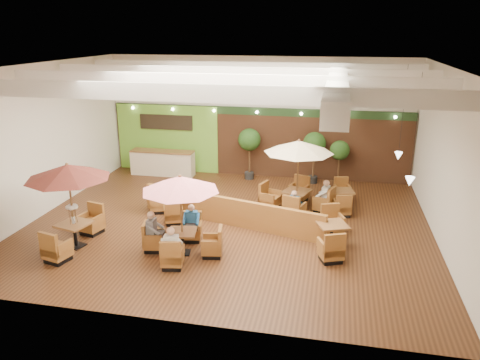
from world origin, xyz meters
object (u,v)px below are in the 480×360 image
(table_2, at_px, (298,163))
(table_3, at_px, (176,202))
(service_counter, at_px, (163,163))
(table_0, at_px, (69,184))
(diner_3, at_px, (294,202))
(topiary_1, at_px, (314,145))
(diner_4, at_px, (324,193))
(topiary_0, at_px, (249,142))
(table_1, at_px, (181,200))
(booth_divider, at_px, (229,211))
(table_5, at_px, (342,199))
(diner_1, at_px, (191,219))
(diner_2, at_px, (153,228))
(table_4, at_px, (332,236))
(topiary_2, at_px, (340,152))
(diner_0, at_px, (172,243))

(table_2, relative_size, table_3, 1.08)
(service_counter, height_order, table_0, table_0)
(diner_3, bearing_deg, topiary_1, 105.34)
(diner_3, distance_m, diner_4, 1.45)
(table_3, xyz_separation_m, topiary_0, (1.91, 4.78, 1.32))
(table_1, distance_m, table_3, 3.58)
(booth_divider, distance_m, diner_4, 3.73)
(table_5, distance_m, diner_3, 2.45)
(table_0, bearing_deg, diner_1, 32.49)
(table_2, relative_size, diner_2, 3.43)
(diner_4, bearing_deg, table_0, 132.55)
(table_3, relative_size, topiary_0, 1.13)
(table_4, bearing_deg, table_0, 169.81)
(table_5, xyz_separation_m, diner_4, (-0.68, -0.70, 0.43))
(booth_divider, bearing_deg, table_5, 47.96)
(diner_4, bearing_deg, table_4, -161.40)
(table_1, xyz_separation_m, table_4, (4.49, 1.41, -1.37))
(topiary_2, distance_m, diner_1, 8.36)
(booth_divider, height_order, diner_4, diner_4)
(service_counter, xyz_separation_m, topiary_1, (7.06, 0.20, 1.15))
(booth_divider, xyz_separation_m, diner_2, (-1.83, -2.50, 0.28))
(table_5, distance_m, topiary_0, 5.27)
(table_1, distance_m, diner_1, 1.37)
(table_1, height_order, table_5, table_1)
(topiary_2, xyz_separation_m, diner_2, (-5.58, -7.85, -0.72))
(topiary_1, relative_size, diner_4, 2.76)
(table_1, distance_m, diner_0, 1.36)
(table_4, xyz_separation_m, table_5, (0.33, 3.60, -0.04))
(table_0, height_order, topiary_0, table_0)
(topiary_2, xyz_separation_m, diner_0, (-4.65, -8.79, -0.72))
(diner_3, bearing_deg, table_3, -156.65)
(table_3, xyz_separation_m, topiary_2, (5.94, 4.78, 1.04))
(booth_divider, relative_size, table_1, 2.76)
(service_counter, height_order, table_5, service_counter)
(topiary_2, bearing_deg, table_4, -91.34)
(table_0, xyz_separation_m, table_5, (8.32, 5.25, -1.77))
(table_4, bearing_deg, table_1, 175.56)
(table_5, relative_size, topiary_0, 1.05)
(table_0, xyz_separation_m, topiary_0, (4.12, 8.09, -0.34))
(topiary_0, xyz_separation_m, topiary_2, (4.03, 0.00, -0.27))
(table_1, height_order, table_3, table_1)
(table_2, bearing_deg, table_4, -45.76)
(table_4, height_order, diner_0, diner_0)
(table_5, bearing_deg, diner_1, -153.69)
(table_1, bearing_deg, topiary_2, 49.24)
(table_3, bearing_deg, diner_2, -104.81)
(table_4, relative_size, topiary_2, 1.42)
(booth_divider, bearing_deg, table_2, 54.47)
(diner_0, bearing_deg, service_counter, 104.29)
(table_0, xyz_separation_m, diner_3, (6.62, 3.53, -1.38))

